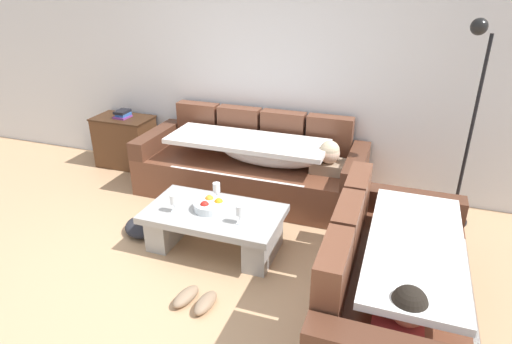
# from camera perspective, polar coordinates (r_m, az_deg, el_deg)

# --- Properties ---
(ground_plane) EXTENTS (14.00, 14.00, 0.00)m
(ground_plane) POSITION_cam_1_polar(r_m,az_deg,el_deg) (3.78, -10.83, -13.20)
(ground_plane) COLOR tan
(back_wall) EXTENTS (9.00, 0.10, 2.70)m
(back_wall) POSITION_cam_1_polar(r_m,az_deg,el_deg) (5.04, 0.32, 13.86)
(back_wall) COLOR silver
(back_wall) RESTS_ON ground_plane
(couch_along_wall) EXTENTS (2.47, 0.92, 0.88)m
(couch_along_wall) POSITION_cam_1_polar(r_m,az_deg,el_deg) (4.83, -0.27, 0.65)
(couch_along_wall) COLOR brown
(couch_along_wall) RESTS_ON ground_plane
(couch_near_window) EXTENTS (0.92, 1.91, 0.88)m
(couch_near_window) POSITION_cam_1_polar(r_m,az_deg,el_deg) (3.26, 17.53, -13.64)
(couch_near_window) COLOR brown
(couch_near_window) RESTS_ON ground_plane
(coffee_table) EXTENTS (1.20, 0.68, 0.38)m
(coffee_table) POSITION_cam_1_polar(r_m,az_deg,el_deg) (3.95, -5.44, -6.84)
(coffee_table) COLOR #9FA09E
(coffee_table) RESTS_ON ground_plane
(fruit_bowl) EXTENTS (0.28, 0.28, 0.10)m
(fruit_bowl) POSITION_cam_1_polar(r_m,az_deg,el_deg) (3.89, -6.01, -4.30)
(fruit_bowl) COLOR silver
(fruit_bowl) RESTS_ON coffee_table
(wine_glass_near_left) EXTENTS (0.07, 0.07, 0.17)m
(wine_glass_near_left) POSITION_cam_1_polar(r_m,az_deg,el_deg) (3.86, -10.65, -3.59)
(wine_glass_near_left) COLOR silver
(wine_glass_near_left) RESTS_ON coffee_table
(wine_glass_near_right) EXTENTS (0.07, 0.07, 0.17)m
(wine_glass_near_right) POSITION_cam_1_polar(r_m,az_deg,el_deg) (3.62, -2.13, -5.10)
(wine_glass_near_right) COLOR silver
(wine_glass_near_right) RESTS_ON coffee_table
(wine_glass_far_back) EXTENTS (0.07, 0.07, 0.17)m
(wine_glass_far_back) POSITION_cam_1_polar(r_m,az_deg,el_deg) (4.01, -5.16, -2.10)
(wine_glass_far_back) COLOR silver
(wine_glass_far_back) RESTS_ON coffee_table
(side_cabinet) EXTENTS (0.72, 0.44, 0.64)m
(side_cabinet) POSITION_cam_1_polar(r_m,az_deg,el_deg) (5.84, -16.62, 3.83)
(side_cabinet) COLOR #4F2F1A
(side_cabinet) RESTS_ON ground_plane
(book_stack_on_cabinet) EXTENTS (0.17, 0.21, 0.09)m
(book_stack_on_cabinet) POSITION_cam_1_polar(r_m,az_deg,el_deg) (5.72, -16.94, 7.22)
(book_stack_on_cabinet) COLOR #72337F
(book_stack_on_cabinet) RESTS_ON side_cabinet
(floor_lamp) EXTENTS (0.33, 0.31, 1.95)m
(floor_lamp) POSITION_cam_1_polar(r_m,az_deg,el_deg) (4.41, 25.91, 6.66)
(floor_lamp) COLOR black
(floor_lamp) RESTS_ON ground_plane
(pair_of_shoes) EXTENTS (0.33, 0.30, 0.09)m
(pair_of_shoes) POSITION_cam_1_polar(r_m,az_deg,el_deg) (3.46, -7.85, -16.11)
(pair_of_shoes) COLOR #8C7259
(pair_of_shoes) RESTS_ON ground_plane
(crumpled_garment) EXTENTS (0.50, 0.51, 0.12)m
(crumpled_garment) POSITION_cam_1_polar(r_m,az_deg,el_deg) (4.38, -14.58, -6.86)
(crumpled_garment) COLOR #232328
(crumpled_garment) RESTS_ON ground_plane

